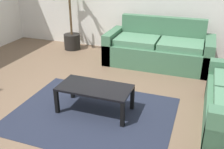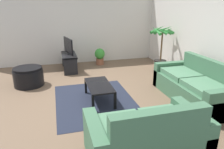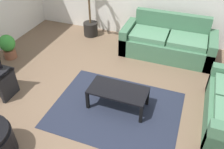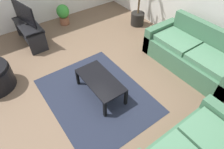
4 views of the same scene
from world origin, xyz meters
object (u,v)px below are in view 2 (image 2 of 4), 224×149
Objects in this scene: couch_main at (194,87)px; couch_loveseat at (147,138)px; tv_stand at (69,60)px; potted_palm at (161,51)px; tv at (68,46)px; potted_plant_small at (100,56)px; ottoman at (29,77)px; coffee_table at (99,87)px.

couch_loveseat is at bearing -51.41° from couch_main.
tv_stand is 2.93m from potted_palm.
couch_loveseat is at bearing 9.19° from tv.
potted_plant_small is (-3.36, -1.42, 0.01)m from couch_main.
potted_plant_small is at bearing 123.58° from ottoman.
potted_plant_small is (-1.27, -1.69, -0.33)m from potted_palm.
ottoman is (1.48, -2.23, -0.07)m from potted_plant_small.
couch_main is 3.92m from tv.
couch_loveseat is 4.81m from potted_plant_small.
ottoman is (-1.38, -1.60, -0.09)m from coffee_table.
couch_main is 2.46× the size of tv.
tv reaches higher than tv_stand.
tv_stand reaches higher than coffee_table.
ottoman is at bearing -56.42° from potted_plant_small.
tv is 2.92m from potted_palm.
tv_stand reaches higher than ottoman.
potted_palm reaches higher than potted_plant_small.
potted_plant_small is at bearing 175.50° from couch_loveseat.
tv_stand is 2.52m from coffee_table.
couch_loveseat reaches higher than coffee_table.
couch_main is at bearing 76.45° from coffee_table.
tv_stand is at bearing -170.77° from couch_loveseat.
couch_loveseat reaches higher than potted_plant_small.
tv is at bearing -170.81° from couch_loveseat.
couch_main is 3.89m from tv_stand.
tv_stand is at bearing -78.08° from tv.
couch_loveseat is 2.14× the size of ottoman.
tv_stand is (-4.41, -0.72, 0.04)m from couch_loveseat.
tv is 1.11× the size of ottoman.
couch_loveseat is 2.82× the size of potted_plant_small.
couch_main is 3.65m from potted_plant_small.
potted_palm is (-1.59, 2.32, 0.32)m from coffee_table.
coffee_table is at bearing 10.47° from tv_stand.
couch_loveseat is at bearing 7.62° from coffee_table.
tv is 0.58× the size of potted_palm.
couch_main is at bearing 62.80° from ottoman.
ottoman is (1.09, -1.14, -0.09)m from tv_stand.
couch_loveseat is 1.92× the size of tv.
potted_plant_small reaches higher than ottoman.
couch_main is at bearing 40.26° from tv_stand.
couch_loveseat is at bearing -4.50° from potted_plant_small.
tv_stand is 1.58m from ottoman.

